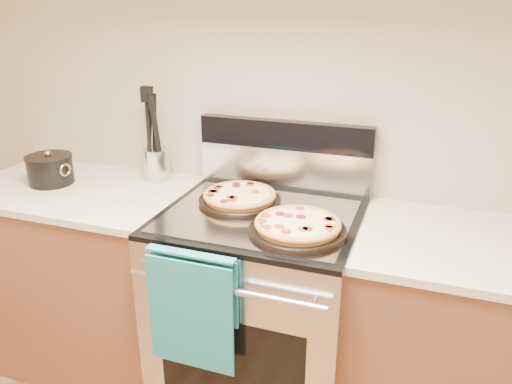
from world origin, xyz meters
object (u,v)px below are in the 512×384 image
(pepperoni_pizza_back, at_px, (240,197))
(saucepan, at_px, (50,171))
(utensil_crock, at_px, (157,164))
(range_body, at_px, (261,316))
(pepperoni_pizza_front, at_px, (298,226))

(pepperoni_pizza_back, relative_size, saucepan, 1.67)
(pepperoni_pizza_back, height_order, utensil_crock, utensil_crock)
(range_body, relative_size, pepperoni_pizza_front, 2.63)
(pepperoni_pizza_front, bearing_deg, saucepan, 172.68)
(range_body, height_order, pepperoni_pizza_front, pepperoni_pizza_front)
(range_body, height_order, utensil_crock, utensil_crock)
(pepperoni_pizza_back, xyz_separation_m, saucepan, (-0.91, -0.04, 0.02))
(pepperoni_pizza_front, bearing_deg, pepperoni_pizza_back, 146.79)
(pepperoni_pizza_back, relative_size, utensil_crock, 2.21)
(range_body, distance_m, saucepan, 1.15)
(range_body, bearing_deg, pepperoni_pizza_back, 148.71)
(range_body, xyz_separation_m, saucepan, (-1.03, 0.03, 0.52))
(pepperoni_pizza_back, bearing_deg, range_body, -31.29)
(range_body, distance_m, utensil_crock, 0.84)
(utensil_crock, xyz_separation_m, saucepan, (-0.43, -0.21, -0.01))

